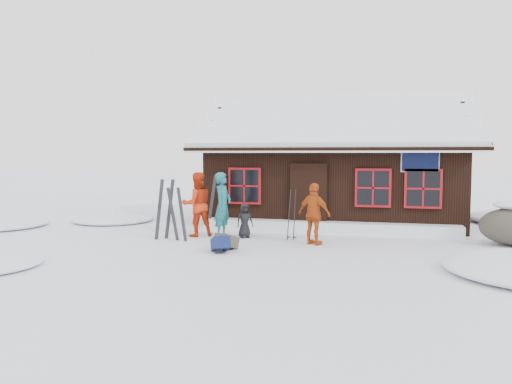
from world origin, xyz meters
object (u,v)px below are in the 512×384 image
skier_teal (223,205)px  backpack_blue (221,247)px  skier_orange_right (314,214)px  skier_crouched (245,221)px  skier_orange_left (197,204)px  ski_poles (292,216)px  backpack_olive (227,244)px  ski_pair_left (164,210)px

skier_teal → backpack_blue: (0.59, -2.06, -0.78)m
skier_teal → skier_orange_right: bearing=-94.5°
skier_crouched → skier_orange_left: bearing=148.9°
skier_crouched → ski_poles: size_ratio=0.68×
ski_poles → backpack_blue: (-1.36, -2.09, -0.53)m
skier_teal → ski_poles: bearing=-82.4°
ski_poles → skier_orange_right: bearing=-39.0°
skier_orange_left → skier_crouched: (1.39, 0.08, -0.43)m
backpack_olive → ski_pair_left: bearing=172.6°
skier_orange_left → backpack_blue: skier_orange_left is taller
skier_crouched → skier_teal: bearing=156.2°
skier_orange_left → ski_poles: 2.74m
ski_pair_left → ski_poles: (3.45, 0.62, -0.13)m
skier_crouched → skier_orange_right: bearing=-51.8°
skier_orange_right → backpack_olive: size_ratio=3.09×
skier_teal → skier_orange_left: skier_teal is taller
skier_teal → backpack_olive: 1.96m
skier_crouched → backpack_olive: bearing=-123.7°
backpack_blue → skier_orange_left: bearing=93.5°
ski_pair_left → backpack_blue: (2.09, -1.47, -0.66)m
ski_poles → backpack_blue: size_ratio=2.75×
skier_teal → backpack_blue: bearing=-157.3°
ski_pair_left → backpack_olive: (2.13, -1.11, -0.66)m
ski_poles → skier_crouched: bearing=176.4°
skier_orange_left → skier_orange_right: skier_orange_left is taller
skier_crouched → ski_pair_left: size_ratio=0.57×
skier_crouched → backpack_blue: (-0.01, -2.17, -0.34)m
skier_orange_right → ski_poles: 0.89m
skier_teal → skier_orange_right: skier_teal is taller
backpack_blue → skier_orange_right: bearing=7.2°
skier_orange_right → ski_poles: bearing=-12.7°
skier_crouched → backpack_blue: bearing=-124.8°
skier_crouched → ski_poles: ski_poles is taller
backpack_blue → backpack_olive: bearing=54.4°
skier_orange_right → skier_crouched: 2.15m
skier_teal → backpack_olive: bearing=-152.9°
ski_pair_left → skier_teal: bearing=-7.7°
ski_pair_left → backpack_olive: size_ratio=3.28×
skier_orange_left → skier_orange_right: bearing=134.3°
backpack_olive → skier_teal: bearing=130.4°
skier_orange_right → skier_crouched: skier_orange_right is taller
skier_orange_right → ski_pair_left: ski_pair_left is taller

